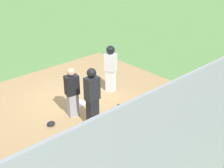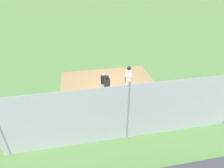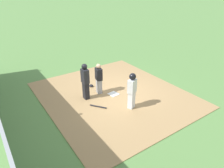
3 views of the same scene
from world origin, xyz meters
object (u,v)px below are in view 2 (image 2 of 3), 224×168
at_px(umpire, 107,86).
at_px(runner, 129,75).
at_px(home_plate, 110,87).
at_px(catcher, 104,82).
at_px(catcher_mask, 93,92).
at_px(baseball_bat, 121,95).

xyz_separation_m(umpire, runner, (1.80, 1.25, 0.02)).
bearing_deg(home_plate, runner, -1.23).
distance_m(catcher, catcher_mask, 1.07).
bearing_deg(catcher_mask, runner, 10.14).
xyz_separation_m(umpire, baseball_bat, (0.97, 0.07, -0.88)).
height_order(umpire, baseball_bat, umpire).
bearing_deg(catcher, runner, -65.34).
height_order(home_plate, runner, runner).
bearing_deg(runner, baseball_bat, 32.37).
distance_m(umpire, runner, 2.19).
relative_size(runner, baseball_bat, 2.12).
relative_size(umpire, baseball_bat, 2.26).
relative_size(catcher, umpire, 0.88).
height_order(umpire, catcher_mask, umpire).
bearing_deg(runner, umpire, 12.31).
bearing_deg(runner, home_plate, -23.61).
height_order(catcher, runner, runner).
bearing_deg(umpire, runner, -54.32).
distance_m(catcher, umpire, 0.80).
distance_m(umpire, catcher_mask, 1.46).
relative_size(umpire, runner, 1.06).
distance_m(home_plate, catcher_mask, 1.41).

